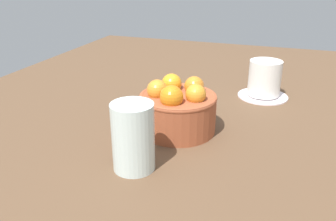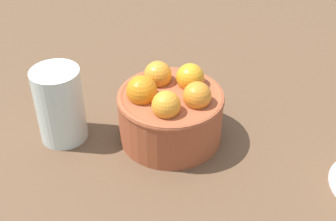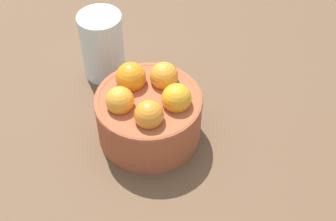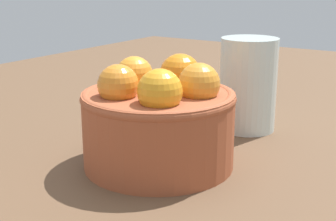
% 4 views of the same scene
% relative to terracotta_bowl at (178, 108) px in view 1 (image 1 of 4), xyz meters
% --- Properties ---
extents(ground_plane, '(1.55, 1.11, 0.03)m').
position_rel_terracotta_bowl_xyz_m(ground_plane, '(0.00, -0.00, -0.06)').
color(ground_plane, brown).
extents(terracotta_bowl, '(0.14, 0.14, 0.10)m').
position_rel_terracotta_bowl_xyz_m(terracotta_bowl, '(0.00, 0.00, 0.00)').
color(terracotta_bowl, '#9E4C2D').
rests_on(terracotta_bowl, ground_plane).
extents(coffee_cup, '(0.11, 0.11, 0.09)m').
position_rel_terracotta_bowl_xyz_m(coffee_cup, '(0.23, -0.13, -0.01)').
color(coffee_cup, white).
rests_on(coffee_cup, ground_plane).
extents(water_glass, '(0.06, 0.06, 0.10)m').
position_rel_terracotta_bowl_xyz_m(water_glass, '(-0.14, 0.02, 0.01)').
color(water_glass, silver).
rests_on(water_glass, ground_plane).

